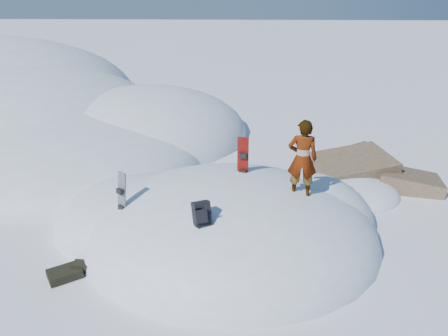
{
  "coord_description": "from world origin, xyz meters",
  "views": [
    {
      "loc": [
        0.16,
        -8.89,
        5.71
      ],
      "look_at": [
        -0.16,
        0.3,
        1.7
      ],
      "focal_mm": 35.0,
      "sensor_mm": 36.0,
      "label": 1
    }
  ],
  "objects_px": {
    "snowboard_dark": "(121,201)",
    "backpack": "(202,214)",
    "snowboard_red": "(243,165)",
    "person": "(302,159)"
  },
  "relations": [
    {
      "from": "snowboard_dark",
      "to": "snowboard_red",
      "type": "bearing_deg",
      "value": 61.7
    },
    {
      "from": "snowboard_red",
      "to": "backpack",
      "type": "height_order",
      "value": "snowboard_red"
    },
    {
      "from": "person",
      "to": "snowboard_red",
      "type": "bearing_deg",
      "value": -26.6
    },
    {
      "from": "backpack",
      "to": "person",
      "type": "distance_m",
      "value": 2.55
    },
    {
      "from": "backpack",
      "to": "person",
      "type": "xyz_separation_m",
      "value": [
        2.08,
        1.31,
        0.65
      ]
    },
    {
      "from": "snowboard_red",
      "to": "snowboard_dark",
      "type": "xyz_separation_m",
      "value": [
        -2.66,
        -1.15,
        -0.39
      ]
    },
    {
      "from": "snowboard_dark",
      "to": "person",
      "type": "distance_m",
      "value": 4.05
    },
    {
      "from": "snowboard_red",
      "to": "backpack",
      "type": "distance_m",
      "value": 2.28
    },
    {
      "from": "snowboard_dark",
      "to": "backpack",
      "type": "bearing_deg",
      "value": 10.43
    },
    {
      "from": "snowboard_red",
      "to": "backpack",
      "type": "xyz_separation_m",
      "value": [
        -0.82,
        -2.13,
        -0.13
      ]
    }
  ]
}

